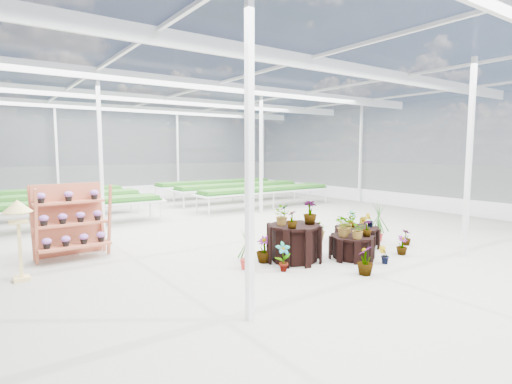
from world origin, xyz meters
TOP-DOWN VIEW (x-y plane):
  - ground_plane at (0.00, 0.00)m, footprint 24.00×24.00m
  - greenhouse_shell at (0.00, 0.00)m, footprint 18.00×24.00m
  - steel_frame at (0.00, 0.00)m, footprint 18.00×24.00m
  - nursery_benches at (0.00, 7.20)m, footprint 16.00×7.00m
  - plinth_tall at (-0.46, -2.02)m, footprint 1.41×1.41m
  - plinth_mid at (0.74, -2.62)m, footprint 1.15×1.15m
  - plinth_low at (1.74, -1.92)m, footprint 1.45×1.45m
  - shelf_rack at (-4.42, 1.08)m, footprint 1.61×0.88m
  - bird_table at (-5.53, -0.07)m, footprint 0.43×0.43m
  - nursery_plants at (0.65, -1.95)m, footprint 4.95×3.31m

SIDE VIEW (x-z plane):
  - ground_plane at x=0.00m, z-range 0.00..0.00m
  - plinth_low at x=1.74m, z-range 0.00..0.50m
  - plinth_mid at x=0.74m, z-range 0.00..0.52m
  - plinth_tall at x=-0.46m, z-range 0.00..0.82m
  - nursery_benches at x=0.00m, z-range 0.00..0.84m
  - nursery_plants at x=0.65m, z-range -0.13..1.22m
  - bird_table at x=-5.53m, z-range 0.00..1.54m
  - shelf_rack at x=-4.42m, z-range 0.00..1.69m
  - greenhouse_shell at x=0.00m, z-range 0.00..4.50m
  - steel_frame at x=0.00m, z-range 0.00..4.50m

